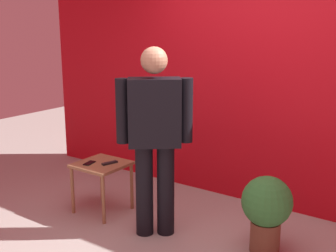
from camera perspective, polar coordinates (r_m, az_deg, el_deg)
back_wall_red at (r=4.74m, az=11.34°, el=5.52°), size 5.91×0.12×2.64m
standing_person at (r=3.91m, az=-1.78°, el=-0.94°), size 0.61×0.52×1.76m
side_table at (r=4.59m, az=-8.74°, el=-5.86°), size 0.50×0.50×0.53m
cell_phone at (r=4.57m, az=-10.34°, el=-4.84°), size 0.10×0.16×0.01m
tv_remote at (r=4.52m, az=-7.70°, el=-4.85°), size 0.09×0.18×0.02m
potted_plant at (r=3.87m, az=12.89°, el=-10.48°), size 0.44×0.44×0.69m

